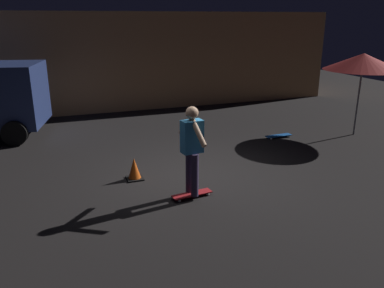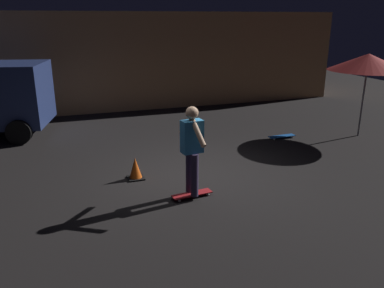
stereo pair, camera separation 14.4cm
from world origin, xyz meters
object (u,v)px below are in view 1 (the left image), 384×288
patio_umbrella (363,62)px  skateboard_spare (279,136)px  skateboard_ridden (192,194)px  traffic_cone (134,170)px  skater (192,145)px

patio_umbrella → skateboard_spare: 3.03m
skateboard_ridden → traffic_cone: size_ratio=1.74×
patio_umbrella → traffic_cone: bearing=-170.9°
patio_umbrella → skateboard_ridden: size_ratio=2.88×
skater → skateboard_spare: bearing=37.5°
patio_umbrella → traffic_cone: (-6.63, -1.07, -1.86)m
skateboard_spare → skater: skater is taller
traffic_cone → skateboard_ridden: bearing=-55.4°
skater → patio_umbrella: bearing=21.5°
skateboard_spare → traffic_cone: 4.68m
patio_umbrella → traffic_cone: patio_umbrella is taller
skateboard_ridden → skater: skater is taller
traffic_cone → skateboard_spare: bearing=19.1°
skateboard_ridden → skater: size_ratio=0.48×
skater → skateboard_ridden: bearing=-63.4°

